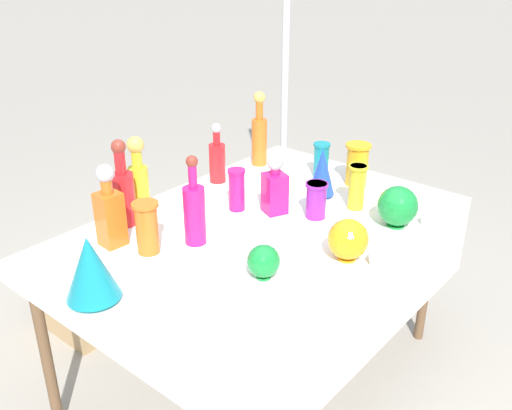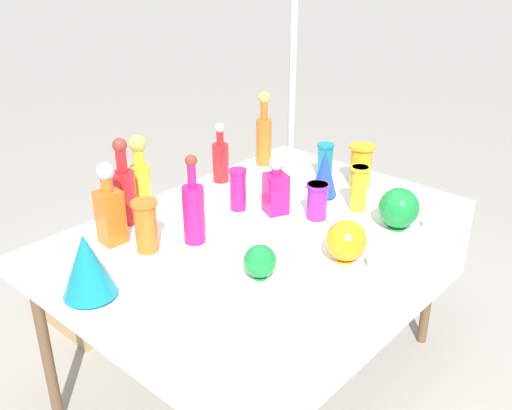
% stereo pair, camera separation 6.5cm
% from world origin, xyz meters
% --- Properties ---
extents(ground_plane, '(40.00, 40.00, 0.00)m').
position_xyz_m(ground_plane, '(0.00, 0.00, 0.00)').
color(ground_plane, '#A0998C').
extents(display_table, '(1.67, 1.09, 0.76)m').
position_xyz_m(display_table, '(0.00, -0.04, 0.70)').
color(display_table, white).
rests_on(display_table, ground).
extents(tall_bottle_0, '(0.08, 0.08, 0.35)m').
position_xyz_m(tall_bottle_0, '(-0.24, 0.10, 0.89)').
color(tall_bottle_0, '#C61972').
rests_on(tall_bottle_0, display_table).
extents(tall_bottle_1, '(0.08, 0.08, 0.37)m').
position_xyz_m(tall_bottle_1, '(0.55, 0.44, 0.92)').
color(tall_bottle_1, orange).
rests_on(tall_bottle_1, display_table).
extents(tall_bottle_2, '(0.08, 0.08, 0.33)m').
position_xyz_m(tall_bottle_2, '(-0.19, 0.47, 0.91)').
color(tall_bottle_2, yellow).
rests_on(tall_bottle_2, display_table).
extents(tall_bottle_3, '(0.08, 0.08, 0.29)m').
position_xyz_m(tall_bottle_3, '(0.25, 0.45, 0.87)').
color(tall_bottle_3, red).
rests_on(tall_bottle_3, display_table).
extents(tall_bottle_4, '(0.09, 0.09, 0.36)m').
position_xyz_m(tall_bottle_4, '(-0.31, 0.42, 0.90)').
color(tall_bottle_4, red).
rests_on(tall_bottle_4, display_table).
extents(square_decanter_0, '(0.09, 0.09, 0.32)m').
position_xyz_m(square_decanter_0, '(-0.45, 0.33, 0.90)').
color(square_decanter_0, orange).
rests_on(square_decanter_0, display_table).
extents(square_decanter_1, '(0.12, 0.12, 0.25)m').
position_xyz_m(square_decanter_1, '(0.16, 0.03, 0.87)').
color(square_decanter_1, '#C61972').
rests_on(square_decanter_1, display_table).
extents(slender_vase_0, '(0.12, 0.12, 0.20)m').
position_xyz_m(slender_vase_0, '(0.64, -0.07, 0.87)').
color(slender_vase_0, orange).
rests_on(slender_vase_0, display_table).
extents(slender_vase_1, '(0.08, 0.08, 0.17)m').
position_xyz_m(slender_vase_1, '(0.61, 0.10, 0.85)').
color(slender_vase_1, teal).
rests_on(slender_vase_1, display_table).
extents(slender_vase_2, '(0.07, 0.07, 0.18)m').
position_xyz_m(slender_vase_2, '(0.08, 0.17, 0.86)').
color(slender_vase_2, '#C61972').
rests_on(slender_vase_2, display_table).
extents(slender_vase_3, '(0.10, 0.10, 0.20)m').
position_xyz_m(slender_vase_3, '(-0.40, 0.18, 0.87)').
color(slender_vase_3, orange).
rests_on(slender_vase_3, display_table).
extents(slender_vase_4, '(0.09, 0.09, 0.15)m').
position_xyz_m(slender_vase_4, '(0.23, -0.13, 0.84)').
color(slender_vase_4, purple).
rests_on(slender_vase_4, display_table).
extents(slender_vase_5, '(0.08, 0.08, 0.19)m').
position_xyz_m(slender_vase_5, '(0.41, -0.21, 0.86)').
color(slender_vase_5, yellow).
rests_on(slender_vase_5, display_table).
extents(fluted_vase_0, '(0.12, 0.12, 0.22)m').
position_xyz_m(fluted_vase_0, '(0.42, -0.02, 0.88)').
color(fluted_vase_0, blue).
rests_on(fluted_vase_0, display_table).
extents(fluted_vase_1, '(0.17, 0.17, 0.23)m').
position_xyz_m(fluted_vase_1, '(-0.71, 0.08, 0.88)').
color(fluted_vase_1, teal).
rests_on(fluted_vase_1, display_table).
extents(round_bowl_0, '(0.16, 0.16, 0.17)m').
position_xyz_m(round_bowl_0, '(0.37, -0.42, 0.85)').
color(round_bowl_0, '#198C38').
rests_on(round_bowl_0, display_table).
extents(round_bowl_1, '(0.11, 0.11, 0.12)m').
position_xyz_m(round_bowl_1, '(-0.26, -0.26, 0.82)').
color(round_bowl_1, '#198C38').
rests_on(round_bowl_1, display_table).
extents(round_bowl_2, '(0.15, 0.15, 0.15)m').
position_xyz_m(round_bowl_2, '(0.02, -0.41, 0.84)').
color(round_bowl_2, orange).
rests_on(round_bowl_2, display_table).
extents(price_tag_left, '(0.06, 0.03, 0.04)m').
position_xyz_m(price_tag_left, '(0.06, -0.49, 0.78)').
color(price_tag_left, white).
rests_on(price_tag_left, display_table).
extents(price_tag_center, '(0.05, 0.02, 0.04)m').
position_xyz_m(price_tag_center, '(-0.44, -0.46, 0.78)').
color(price_tag_center, white).
rests_on(price_tag_center, display_table).
extents(price_tag_right, '(0.06, 0.03, 0.04)m').
position_xyz_m(price_tag_right, '(0.48, -0.50, 0.78)').
color(price_tag_right, white).
rests_on(price_tag_right, display_table).
extents(cardboard_box_behind_left, '(0.42, 0.41, 0.38)m').
position_xyz_m(cardboard_box_behind_left, '(-0.22, 0.92, 0.15)').
color(cardboard_box_behind_left, tan).
rests_on(cardboard_box_behind_left, ground).
extents(canopy_pole, '(0.18, 0.18, 2.36)m').
position_xyz_m(canopy_pole, '(1.17, 0.76, 0.92)').
color(canopy_pole, silver).
rests_on(canopy_pole, ground).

